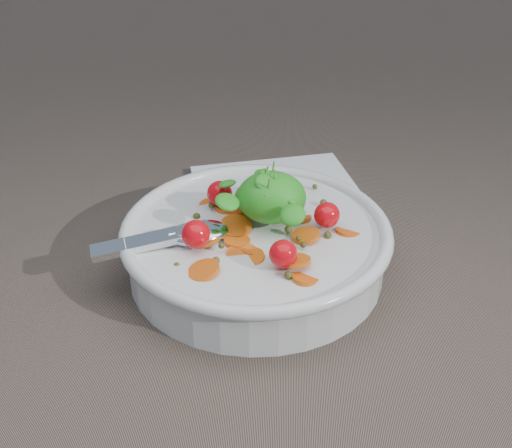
{
  "coord_description": "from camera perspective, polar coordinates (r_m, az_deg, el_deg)",
  "views": [
    {
      "loc": [
        0.04,
        -0.46,
        0.35
      ],
      "look_at": [
        0.02,
        0.02,
        0.05
      ],
      "focal_mm": 45.0,
      "sensor_mm": 36.0,
      "label": 1
    }
  ],
  "objects": [
    {
      "name": "bowl",
      "position": [
        0.57,
        -0.01,
        -1.81
      ],
      "size": [
        0.26,
        0.24,
        0.1
      ],
      "color": "silver",
      "rests_on": "ground"
    },
    {
      "name": "ground",
      "position": [
        0.57,
        -1.85,
        -4.93
      ],
      "size": [
        6.0,
        6.0,
        0.0
      ],
      "primitive_type": "plane",
      "color": "#6C5B4D",
      "rests_on": "ground"
    },
    {
      "name": "napkin",
      "position": [
        0.7,
        1.99,
        2.82
      ],
      "size": [
        0.21,
        0.19,
        0.01
      ],
      "primitive_type": "cube",
      "rotation": [
        0.0,
        0.0,
        0.26
      ],
      "color": "white",
      "rests_on": "ground"
    }
  ]
}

